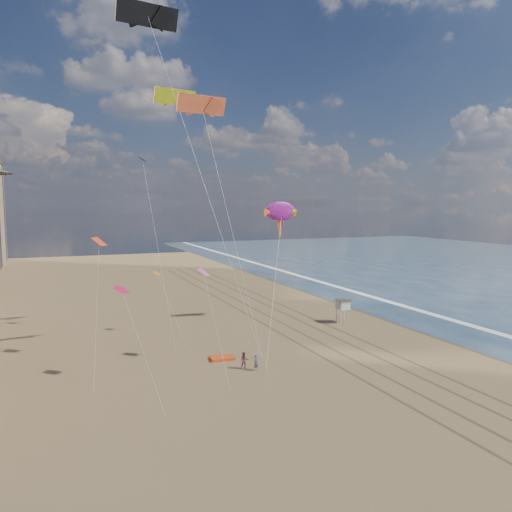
{
  "coord_description": "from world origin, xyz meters",
  "views": [
    {
      "loc": [
        -26.24,
        -27.7,
        15.58
      ],
      "look_at": [
        -4.24,
        26.0,
        9.5
      ],
      "focal_mm": 35.0,
      "sensor_mm": 36.0,
      "label": 1
    }
  ],
  "objects_px": {
    "show_kite": "(280,211)",
    "lifeguard_stand": "(343,305)",
    "kite_flyer_a": "(256,363)",
    "kite_flyer_b": "(244,361)",
    "grounded_kite": "(222,358)"
  },
  "relations": [
    {
      "from": "grounded_kite",
      "to": "kite_flyer_a",
      "type": "relative_size",
      "value": 1.59
    },
    {
      "from": "lifeguard_stand",
      "to": "kite_flyer_a",
      "type": "distance_m",
      "value": 22.26
    },
    {
      "from": "show_kite",
      "to": "kite_flyer_a",
      "type": "bearing_deg",
      "value": -121.08
    },
    {
      "from": "show_kite",
      "to": "lifeguard_stand",
      "type": "bearing_deg",
      "value": -34.47
    },
    {
      "from": "grounded_kite",
      "to": "kite_flyer_b",
      "type": "bearing_deg",
      "value": -68.18
    },
    {
      "from": "lifeguard_stand",
      "to": "kite_flyer_b",
      "type": "bearing_deg",
      "value": -146.29
    },
    {
      "from": "grounded_kite",
      "to": "show_kite",
      "type": "height_order",
      "value": "show_kite"
    },
    {
      "from": "kite_flyer_a",
      "to": "show_kite",
      "type": "bearing_deg",
      "value": 36.95
    },
    {
      "from": "kite_flyer_a",
      "to": "kite_flyer_b",
      "type": "bearing_deg",
      "value": 113.82
    },
    {
      "from": "grounded_kite",
      "to": "show_kite",
      "type": "relative_size",
      "value": 0.1
    },
    {
      "from": "grounded_kite",
      "to": "show_kite",
      "type": "bearing_deg",
      "value": 52.56
    },
    {
      "from": "lifeguard_stand",
      "to": "kite_flyer_b",
      "type": "relative_size",
      "value": 1.9
    },
    {
      "from": "grounded_kite",
      "to": "kite_flyer_a",
      "type": "xyz_separation_m",
      "value": [
        1.89,
        -4.41,
        0.62
      ]
    },
    {
      "from": "kite_flyer_a",
      "to": "kite_flyer_b",
      "type": "relative_size",
      "value": 0.93
    },
    {
      "from": "show_kite",
      "to": "kite_flyer_b",
      "type": "bearing_deg",
      "value": -124.29
    }
  ]
}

